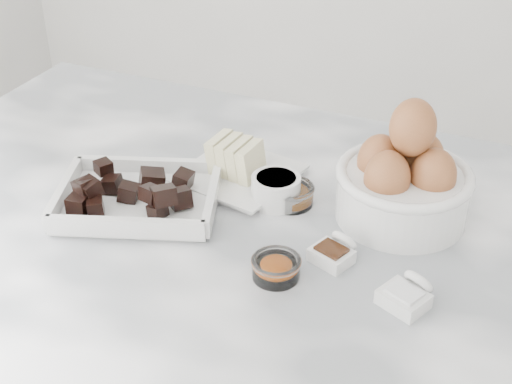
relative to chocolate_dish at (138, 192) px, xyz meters
The scene contains 9 objects.
marble_slab 0.16m from the chocolate_dish, ahead, with size 1.20×0.80×0.04m, color white.
chocolate_dish is the anchor object (origin of this frame).
butter_plate 0.16m from the chocolate_dish, 51.65° to the left, with size 0.19×0.19×0.07m.
sugar_ramekin 0.21m from the chocolate_dish, 26.74° to the left, with size 0.07×0.07×0.04m.
egg_bowl 0.39m from the chocolate_dish, 19.73° to the left, with size 0.20×0.20×0.19m.
honey_bowl 0.23m from the chocolate_dish, 25.70° to the left, with size 0.07×0.07×0.03m.
zest_bowl 0.26m from the chocolate_dish, 15.72° to the right, with size 0.07×0.07×0.03m.
vanilla_spoon 0.31m from the chocolate_dish, ahead, with size 0.06×0.07×0.04m.
salt_spoon 0.42m from the chocolate_dish, ahead, with size 0.07×0.08×0.04m.
Camera 1 is at (0.37, -0.76, 1.53)m, focal length 50.00 mm.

